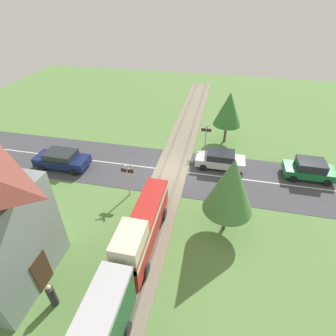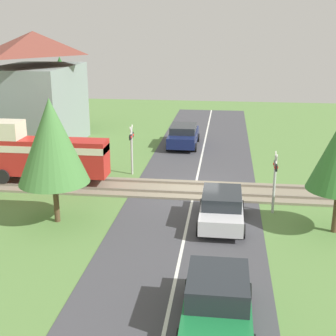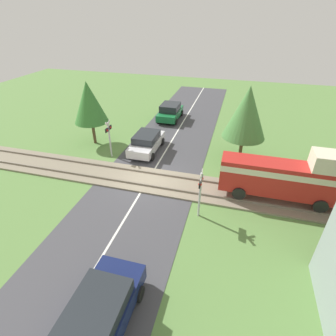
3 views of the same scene
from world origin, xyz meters
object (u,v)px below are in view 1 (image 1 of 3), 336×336
Objects in this scene: car_far_side at (62,159)px; car_behind_queue at (309,169)px; crossing_signal_west_approach at (206,134)px; pedestrian_by_station at (52,296)px; car_near_crossing at (220,159)px; crossing_signal_east_approach at (128,175)px.

car_behind_queue is (-20.32, -2.88, 0.01)m from car_far_side.
crossing_signal_west_approach is (-11.69, -5.19, 1.04)m from car_far_side.
pedestrian_by_station is at bearing 43.69° from car_behind_queue.
crossing_signal_west_approach reaches higher than car_near_crossing.
crossing_signal_west_approach reaches higher than car_far_side.
car_behind_queue reaches higher than pedestrian_by_station.
car_far_side is (13.22, 2.88, 0.03)m from car_near_crossing.
car_near_crossing is at bearing -117.98° from pedestrian_by_station.
car_near_crossing is at bearing -167.71° from car_far_side.
car_far_side is at bearing -18.67° from crossing_signal_east_approach.
crossing_signal_west_approach is at bearing -14.96° from car_behind_queue.
car_far_side is 2.99× the size of pedestrian_by_station.
car_near_crossing is at bearing 123.55° from crossing_signal_west_approach.
pedestrian_by_station reaches higher than car_near_crossing.
pedestrian_by_station is at bearing 118.44° from car_far_side.
crossing_signal_east_approach reaches higher than car_near_crossing.
pedestrian_by_station is (0.92, 8.59, -1.15)m from crossing_signal_east_approach.
car_far_side is 20.52m from car_behind_queue.
pedestrian_by_station is at bearing 62.02° from car_near_crossing.
car_near_crossing is 1.45× the size of crossing_signal_east_approach.
crossing_signal_west_approach is at bearing -56.45° from car_near_crossing.
car_far_side reaches higher than car_near_crossing.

